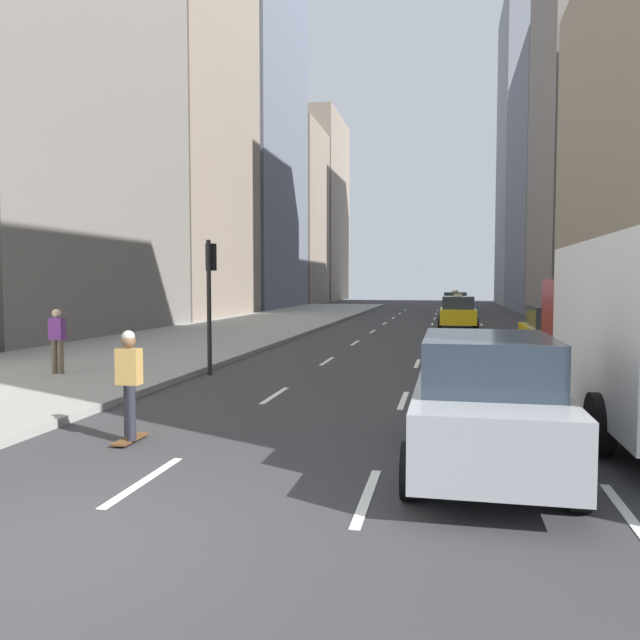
{
  "coord_description": "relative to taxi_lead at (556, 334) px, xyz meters",
  "views": [
    {
      "loc": [
        3.49,
        -5.04,
        2.49
      ],
      "look_at": [
        0.16,
        11.15,
        1.47
      ],
      "focal_mm": 35.0,
      "sensor_mm": 36.0,
      "label": 1
    }
  ],
  "objects": [
    {
      "name": "traffic_light_pole",
      "position": [
        -9.55,
        -4.59,
        1.53
      ],
      "size": [
        0.24,
        0.42,
        3.6
      ],
      "color": "black",
      "rests_on": "ground"
    },
    {
      "name": "ground_plane",
      "position": [
        -6.8,
        -15.29,
        -0.88
      ],
      "size": [
        160.0,
        160.0,
        0.0
      ],
      "primitive_type": "plane",
      "color": "#333335"
    },
    {
      "name": "pedestrian_mid_block",
      "position": [
        -13.05,
        -6.21,
        0.19
      ],
      "size": [
        0.36,
        0.22,
        1.65
      ],
      "color": "brown",
      "rests_on": "sidewalk_left"
    },
    {
      "name": "lane_markings",
      "position": [
        -4.2,
        7.71,
        -0.87
      ],
      "size": [
        5.72,
        56.0,
        0.01
      ],
      "color": "white",
      "rests_on": "ground"
    },
    {
      "name": "taxi_third",
      "position": [
        -2.8,
        13.16,
        0.0
      ],
      "size": [
        2.02,
        4.4,
        1.87
      ],
      "color": "yellow",
      "rests_on": "ground"
    },
    {
      "name": "building_row_right",
      "position": [
        5.2,
        25.5,
        11.74
      ],
      "size": [
        6.0,
        74.24,
        32.9
      ],
      "color": "gray",
      "rests_on": "ground"
    },
    {
      "name": "sidewalk_left",
      "position": [
        -13.8,
        11.71,
        -0.81
      ],
      "size": [
        8.0,
        66.0,
        0.15
      ],
      "primitive_type": "cube",
      "color": "gray",
      "rests_on": "ground"
    },
    {
      "name": "building_row_left",
      "position": [
        -20.8,
        26.19,
        13.34
      ],
      "size": [
        6.0,
        88.76,
        33.51
      ],
      "color": "#A89E89",
      "rests_on": "ground"
    },
    {
      "name": "taxi_lead",
      "position": [
        0.0,
        0.0,
        0.0
      ],
      "size": [
        2.02,
        4.4,
        1.87
      ],
      "color": "yellow",
      "rests_on": "ground"
    },
    {
      "name": "taxi_second",
      "position": [
        -2.8,
        26.43,
        0.0
      ],
      "size": [
        2.02,
        4.4,
        1.87
      ],
      "color": "yellow",
      "rests_on": "ground"
    },
    {
      "name": "sedan_black_near",
      "position": [
        -2.8,
        -11.9,
        0.03
      ],
      "size": [
        2.02,
        4.61,
        1.8
      ],
      "color": "#9EA0A5",
      "rests_on": "ground"
    },
    {
      "name": "skateboarder",
      "position": [
        -8.12,
        -11.57,
        0.08
      ],
      "size": [
        0.36,
        0.8,
        1.75
      ],
      "color": "brown",
      "rests_on": "ground"
    }
  ]
}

